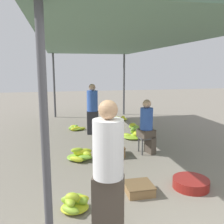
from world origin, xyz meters
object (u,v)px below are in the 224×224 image
banana_pile_left_2 (76,128)px  banana_pile_right_1 (134,135)px  crate_mid (112,151)px  banana_pile_right_0 (134,126)px  banana_pile_right_2 (119,119)px  stool (146,140)px  banana_pile_left_0 (75,203)px  banana_pile_left_1 (81,155)px  shopper_walking_mid (92,108)px  vendor_seated (147,126)px  basin_black (191,183)px  crate_near (139,188)px  vendor_foreground (108,169)px

banana_pile_left_2 → banana_pile_right_1: bearing=-40.6°
crate_mid → banana_pile_right_0: bearing=62.3°
banana_pile_right_2 → crate_mid: 3.99m
stool → banana_pile_left_0: 2.84m
banana_pile_left_1 → shopper_walking_mid: (0.57, 2.14, 0.71)m
banana_pile_left_1 → vendor_seated: bearing=3.9°
banana_pile_left_2 → basin_black: bearing=-70.0°
banana_pile_left_1 → banana_pile_right_2: bearing=64.8°
stool → shopper_walking_mid: shopper_walking_mid is taller
banana_pile_right_1 → banana_pile_left_2: bearing=139.4°
basin_black → shopper_walking_mid: bearing=106.5°
vendor_seated → banana_pile_left_2: 3.09m
basin_black → crate_near: basin_black is taller
stool → banana_pile_left_1: bearing=-175.9°
banana_pile_right_2 → banana_pile_left_0: bearing=-109.6°
vendor_foreground → vendor_seated: vendor_foreground is taller
banana_pile_left_2 → banana_pile_right_0: (1.94, -0.16, 0.01)m
vendor_seated → banana_pile_right_0: 2.57m
banana_pile_left_2 → vendor_foreground: bearing=-90.1°
crate_near → shopper_walking_mid: bearing=93.3°
banana_pile_left_0 → banana_pile_right_0: 5.14m
banana_pile_right_0 → stool: bearing=-100.4°
banana_pile_left_0 → vendor_seated: bearing=48.7°
stool → banana_pile_left_1: 1.61m
banana_pile_left_1 → banana_pile_right_0: banana_pile_left_1 is taller
crate_mid → shopper_walking_mid: (-0.17, 2.03, 0.69)m
banana_pile_left_0 → banana_pile_left_2: banana_pile_left_0 is taller
stool → vendor_seated: bearing=-15.2°
stool → banana_pile_left_0: size_ratio=0.84×
crate_near → banana_pile_left_2: bearing=98.9°
vendor_foreground → banana_pile_left_1: bearing=91.9°
banana_pile_right_1 → vendor_foreground: bearing=-111.3°
banana_pile_right_2 → shopper_walking_mid: 2.34m
crate_near → banana_pile_left_1: bearing=114.7°
crate_near → crate_mid: size_ratio=0.84×
basin_black → banana_pile_left_1: (-1.73, 1.75, 0.01)m
banana_pile_left_0 → banana_pile_right_0: size_ratio=0.94×
banana_pile_left_2 → crate_near: size_ratio=1.36×
vendor_seated → basin_black: size_ratio=2.11×
banana_pile_left_0 → crate_near: bearing=15.0°
vendor_foreground → banana_pile_right_1: (1.58, 4.07, -0.77)m
stool → banana_pile_right_2: 3.85m
banana_pile_left_1 → banana_pile_right_2: banana_pile_left_1 is taller
banana_pile_right_0 → banana_pile_left_1: bearing=-128.4°
vendor_seated → banana_pile_left_2: size_ratio=2.14×
banana_pile_left_1 → basin_black: bearing=-45.4°
vendor_foreground → basin_black: bearing=29.9°
vendor_seated → banana_pile_right_0: (0.43, 2.46, -0.60)m
stool → banana_pile_right_1: size_ratio=0.63×
vendor_foreground → stool: 3.23m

